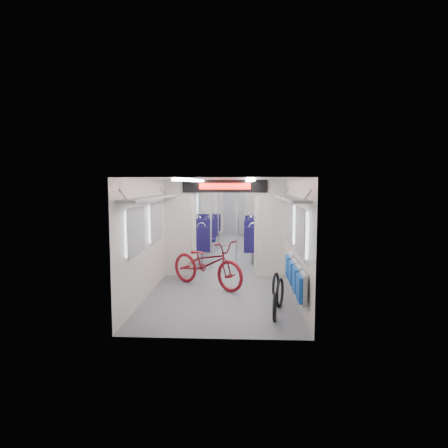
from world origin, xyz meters
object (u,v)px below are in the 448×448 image
object	(u,v)px
stanchion_near_left	(211,225)
stanchion_near_right	(236,225)
bike_hoop_b	(280,294)
bike_hoop_c	(276,286)
flip_bench	(295,276)
bicycle	(207,263)
seat_bay_far_left	(207,228)
bike_hoop_a	(275,308)
stanchion_far_right	(238,215)
stanchion_far_left	(218,216)
seat_bay_near_left	(198,238)
seat_bay_far_right	(257,229)
seat_bay_near_right	(260,239)

from	to	relation	value
stanchion_near_left	stanchion_near_right	world-z (taller)	same
bike_hoop_b	bike_hoop_c	world-z (taller)	bike_hoop_b
flip_bench	stanchion_near_right	xyz separation A→B (m)	(-1.10, 3.14, 0.57)
bicycle	seat_bay_far_left	world-z (taller)	seat_bay_far_left
bike_hoop_a	bike_hoop_c	bearing A→B (deg)	84.80
bike_hoop_b	stanchion_far_right	distance (m)	6.44
stanchion_far_left	stanchion_near_left	bearing A→B (deg)	-90.13
bike_hoop_a	bike_hoop_b	world-z (taller)	bike_hoop_b
seat_bay_near_left	stanchion_far_right	xyz separation A→B (m)	(1.20, 1.51, 0.58)
seat_bay_near_left	stanchion_near_right	world-z (taller)	stanchion_near_right
seat_bay_far_right	stanchion_far_left	xyz separation A→B (m)	(-1.33, -1.82, 0.63)
stanchion_far_left	bike_hoop_a	bearing A→B (deg)	-78.85
stanchion_far_left	bike_hoop_c	bearing A→B (deg)	-74.85
bike_hoop_a	seat_bay_far_right	xyz separation A→B (m)	(-0.01, 8.64, 0.31)
seat_bay_far_left	stanchion_near_left	bearing A→B (deg)	-83.49
seat_bay_near_left	seat_bay_far_left	distance (m)	3.13
seat_bay_far_left	stanchion_far_right	world-z (taller)	stanchion_far_right
bicycle	seat_bay_far_left	bearing A→B (deg)	42.14
bike_hoop_c	stanchion_near_right	distance (m)	2.76
stanchion_near_left	stanchion_far_left	xyz separation A→B (m)	(0.01, 2.81, 0.00)
seat_bay_near_left	stanchion_far_left	world-z (taller)	stanchion_far_left
bicycle	seat_bay_near_left	xyz separation A→B (m)	(-0.60, 3.43, 0.06)
seat_bay_near_right	stanchion_far_left	xyz separation A→B (m)	(-1.33, 1.30, 0.58)
stanchion_far_right	seat_bay_near_left	bearing A→B (deg)	-128.43
bicycle	stanchion_far_left	size ratio (longest dim) A/B	0.85
bike_hoop_c	stanchion_near_right	bearing A→B (deg)	108.31
stanchion_near_left	seat_bay_far_right	bearing A→B (deg)	73.93
seat_bay_far_right	stanchion_far_right	bearing A→B (deg)	-112.98
bike_hoop_c	stanchion_far_right	world-z (taller)	stanchion_far_right
bike_hoop_b	seat_bay_near_right	size ratio (longest dim) A/B	0.23
flip_bench	bike_hoop_b	bearing A→B (deg)	173.18
bike_hoop_c	seat_bay_near_right	distance (m)	4.14
bike_hoop_c	seat_bay_far_right	distance (m)	7.26
bike_hoop_a	seat_bay_near_right	xyz separation A→B (m)	(-0.01, 5.51, 0.36)
bike_hoop_a	seat_bay_near_left	size ratio (longest dim) A/B	0.21
stanchion_near_right	seat_bay_near_left	bearing A→B (deg)	125.19
bike_hoop_b	seat_bay_far_right	bearing A→B (deg)	91.18
bike_hoop_a	stanchion_near_left	size ratio (longest dim) A/B	0.21
flip_bench	stanchion_far_right	world-z (taller)	stanchion_far_right
flip_bench	seat_bay_near_left	xyz separation A→B (m)	(-2.29, 4.83, -0.01)
seat_bay_near_left	bicycle	bearing A→B (deg)	-80.08
seat_bay_near_left	stanchion_far_left	distance (m)	1.49
bicycle	bike_hoop_c	xyz separation A→B (m)	(1.41, -0.73, -0.29)
bicycle	bike_hoop_a	xyz separation A→B (m)	(1.28, -2.12, -0.30)
flip_bench	seat_bay_far_right	bearing A→B (deg)	93.03
flip_bench	stanchion_far_left	distance (m)	6.37
stanchion_far_right	bike_hoop_a	bearing A→B (deg)	-84.48
seat_bay_near_right	stanchion_near_left	xyz separation A→B (m)	(-1.34, -1.51, 0.58)
bike_hoop_c	seat_bay_near_left	size ratio (longest dim) A/B	0.22
seat_bay_near_right	stanchion_far_left	bearing A→B (deg)	135.61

